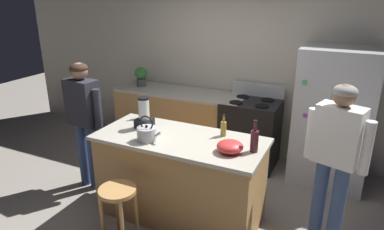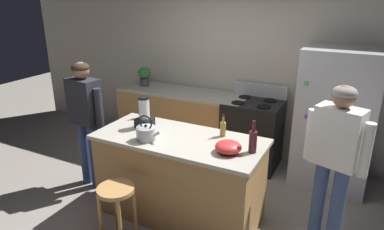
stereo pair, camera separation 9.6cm
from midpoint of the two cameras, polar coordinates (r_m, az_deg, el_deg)
ground_plane at (r=4.08m, az=-1.29°, el=-15.90°), size 14.00×14.00×0.00m
back_wall at (r=5.21m, az=8.90°, el=8.21°), size 8.00×0.10×2.70m
kitchen_island at (r=3.82m, az=-1.34°, el=-10.14°), size 1.78×0.80×0.94m
back_counter_run at (r=5.40m, az=-1.03°, el=-0.86°), size 2.00×0.64×0.94m
refrigerator at (r=4.66m, az=23.00°, el=-0.64°), size 0.90×0.73×1.75m
stove_range at (r=4.98m, az=10.41°, el=-2.91°), size 0.76×0.65×1.12m
person_by_island_left at (r=4.38m, az=-16.50°, el=0.22°), size 0.60×0.27×1.60m
person_by_sink_right at (r=3.43m, az=23.21°, el=-5.85°), size 0.59×0.33×1.63m
bar_stool at (r=3.49m, az=-11.50°, el=-13.49°), size 0.36×0.36×0.62m
potted_plant at (r=5.55m, az=-7.35°, el=6.52°), size 0.20×0.20×0.30m
blender_appliance at (r=3.86m, az=-7.13°, el=0.12°), size 0.17×0.17×0.35m
bottle_soda at (r=4.15m, az=-7.53°, el=0.75°), size 0.07×0.07×0.26m
bottle_vinegar at (r=3.62m, az=5.87°, el=-2.22°), size 0.06×0.06×0.24m
bottle_wine at (r=3.30m, az=10.80°, el=-4.21°), size 0.08×0.08×0.32m
mixing_bowl at (r=3.28m, az=6.81°, el=-5.24°), size 0.25×0.25×0.11m
tea_kettle at (r=3.54m, az=-6.76°, el=-2.92°), size 0.28×0.20×0.27m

